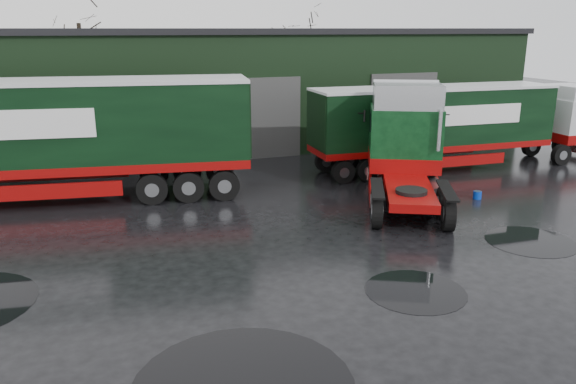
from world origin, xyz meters
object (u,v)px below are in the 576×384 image
(hero_tractor, at_px, (409,148))
(warehouse, at_px, (231,84))
(wash_bucket, at_px, (477,195))
(lorry_right, at_px, (433,128))
(tree_back_b, at_px, (297,62))
(tree_back_a, at_px, (81,52))
(trailer_left, at_px, (52,141))

(hero_tractor, bearing_deg, warehouse, 125.96)
(hero_tractor, height_order, wash_bucket, hero_tractor)
(lorry_right, xyz_separation_m, wash_bucket, (-0.96, -4.61, -1.77))
(tree_back_b, bearing_deg, warehouse, -128.66)
(warehouse, xyz_separation_m, tree_back_a, (-8.00, 10.00, 1.59))
(lorry_right, bearing_deg, tree_back_b, 178.92)
(trailer_left, distance_m, tree_back_b, 26.79)
(hero_tractor, height_order, tree_back_a, tree_back_a)
(wash_bucket, bearing_deg, hero_tractor, 177.90)
(trailer_left, xyz_separation_m, tree_back_b, (17.50, 20.23, 1.47))
(wash_bucket, height_order, tree_back_b, tree_back_b)
(warehouse, distance_m, wash_bucket, 16.86)
(hero_tractor, distance_m, tree_back_a, 27.70)
(trailer_left, distance_m, lorry_right, 16.08)
(trailer_left, relative_size, tree_back_b, 1.96)
(hero_tractor, relative_size, tree_back_a, 0.74)
(hero_tractor, xyz_separation_m, trailer_left, (-12.00, 5.27, 0.11))
(lorry_right, bearing_deg, trailer_left, -89.92)
(warehouse, distance_m, tree_back_b, 12.82)
(warehouse, height_order, tree_back_b, tree_back_b)
(wash_bucket, relative_size, tree_back_a, 0.03)
(tree_back_a, xyz_separation_m, tree_back_b, (16.00, 0.00, -1.00))
(warehouse, height_order, tree_back_a, tree_back_a)
(lorry_right, relative_size, wash_bucket, 46.03)
(lorry_right, bearing_deg, wash_bucket, -8.91)
(trailer_left, xyz_separation_m, tree_back_a, (1.50, 20.23, 2.47))
(lorry_right, bearing_deg, tree_back_a, -142.43)
(warehouse, relative_size, wash_bucket, 101.91)
(wash_bucket, relative_size, tree_back_b, 0.04)
(trailer_left, bearing_deg, tree_back_b, -31.66)
(hero_tractor, xyz_separation_m, tree_back_b, (5.50, 25.50, 1.58))
(hero_tractor, distance_m, lorry_right, 6.07)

